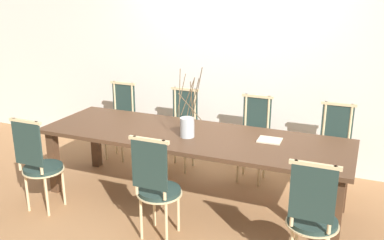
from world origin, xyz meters
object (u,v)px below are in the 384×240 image
(chair_near_center, at_px, (312,215))
(vase_centerpiece, at_px, (187,126))
(dining_table, at_px, (192,142))
(chair_far_center, at_px, (254,137))
(book_stack, at_px, (270,140))

(chair_near_center, xyz_separation_m, vase_centerpiece, (-1.30, 0.69, 0.33))
(dining_table, xyz_separation_m, chair_far_center, (0.43, 0.76, -0.14))
(chair_far_center, xyz_separation_m, book_stack, (0.32, -0.64, 0.22))
(vase_centerpiece, bearing_deg, chair_far_center, 61.92)
(vase_centerpiece, xyz_separation_m, book_stack, (0.77, 0.19, -0.11))
(dining_table, relative_size, vase_centerpiece, 4.44)
(dining_table, height_order, vase_centerpiece, vase_centerpiece)
(chair_near_center, xyz_separation_m, book_stack, (-0.53, 0.88, 0.22))
(chair_near_center, relative_size, chair_far_center, 1.00)
(dining_table, relative_size, book_stack, 13.77)
(book_stack, bearing_deg, chair_near_center, -58.78)
(chair_near_center, distance_m, vase_centerpiece, 1.51)
(chair_near_center, bearing_deg, book_stack, 121.22)
(vase_centerpiece, distance_m, book_stack, 0.80)
(chair_far_center, bearing_deg, chair_near_center, 119.29)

